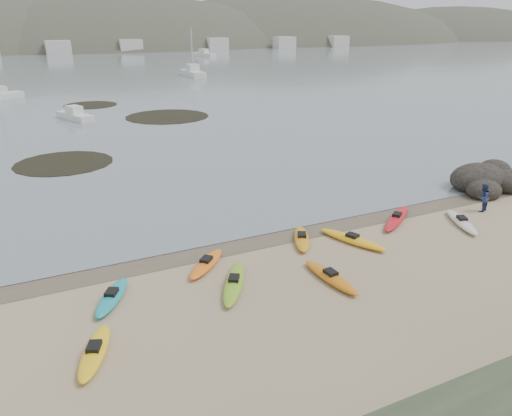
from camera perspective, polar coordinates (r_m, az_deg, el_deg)
ground at (r=24.48m, az=0.00°, el=-3.28°), size 600.00×600.00×0.00m
wet_sand at (r=24.23m, az=0.31°, el=-3.53°), size 60.00×60.00×0.00m
water at (r=320.38m, az=-25.50°, el=17.12°), size 1200.00×1200.00×0.00m
kayaks at (r=22.12m, az=5.15°, el=-5.65°), size 20.78×7.59×0.34m
person_east at (r=30.11m, az=24.51°, el=1.09°), size 0.94×0.84×1.59m
rock_cluster at (r=34.66m, az=24.96°, el=2.50°), size 5.44×4.03×1.92m
kelp_mats at (r=53.34m, az=-14.90°, el=9.35°), size 20.32×33.19×0.04m
moored_boats at (r=103.30m, az=-18.08°, el=14.58°), size 84.19×90.04×1.17m
far_hills at (r=221.15m, az=-13.41°, el=13.53°), size 550.00×135.00×80.00m
far_town at (r=166.02m, az=-21.52°, el=16.69°), size 199.00×5.00×4.00m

